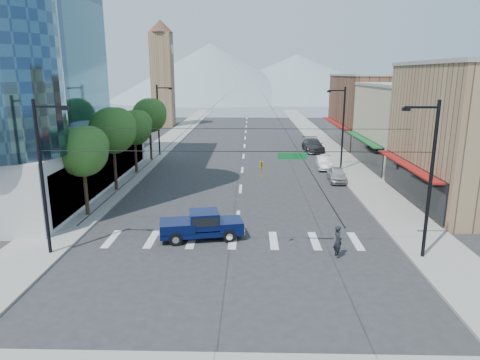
{
  "coord_description": "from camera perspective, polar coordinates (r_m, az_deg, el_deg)",
  "views": [
    {
      "loc": [
        0.89,
        -23.99,
        10.32
      ],
      "look_at": [
        0.16,
        5.36,
        3.0
      ],
      "focal_mm": 32.0,
      "sensor_mm": 36.0,
      "label": 1
    }
  ],
  "objects": [
    {
      "name": "clock_tower",
      "position": [
        87.73,
        -10.33,
        13.99
      ],
      "size": [
        4.8,
        4.8,
        20.4
      ],
      "color": "#8C6B4C",
      "rests_on": "ground"
    },
    {
      "name": "sidewalk_right",
      "position": [
        65.75,
        11.16,
        4.77
      ],
      "size": [
        4.0,
        120.0,
        0.15
      ],
      "primitive_type": "cube",
      "color": "gray",
      "rests_on": "ground"
    },
    {
      "name": "signal_rig",
      "position": [
        23.69,
        -0.31,
        0.14
      ],
      "size": [
        21.8,
        0.2,
        9.0
      ],
      "color": "black",
      "rests_on": "ground"
    },
    {
      "name": "mountain_right",
      "position": [
        184.99,
        7.55,
        13.47
      ],
      "size": [
        90.0,
        90.0,
        18.0
      ],
      "primitive_type": "cone",
      "color": "gray",
      "rests_on": "ground"
    },
    {
      "name": "parked_car_near",
      "position": [
        42.97,
        12.8,
        0.7
      ],
      "size": [
        1.85,
        4.15,
        1.39
      ],
      "primitive_type": "imported",
      "rotation": [
        0.0,
        0.0,
        -0.05
      ],
      "color": "#AFAFB4",
      "rests_on": "ground"
    },
    {
      "name": "lamp_pole_ne",
      "position": [
        47.33,
        13.43,
        7.09
      ],
      "size": [
        2.0,
        0.25,
        9.0
      ],
      "color": "black",
      "rests_on": "ground"
    },
    {
      "name": "tree_near",
      "position": [
        32.82,
        -20.02,
        3.8
      ],
      "size": [
        3.65,
        3.64,
        6.71
      ],
      "color": "black",
      "rests_on": "ground"
    },
    {
      "name": "shop_mid",
      "position": [
        51.99,
        23.13,
        6.45
      ],
      "size": [
        12.0,
        14.0,
        9.0
      ],
      "primitive_type": "cube",
      "color": "tan",
      "rests_on": "ground"
    },
    {
      "name": "lamp_pole_nw",
      "position": [
        55.48,
        -10.72,
        8.19
      ],
      "size": [
        2.0,
        0.25,
        9.0
      ],
      "color": "black",
      "rests_on": "ground"
    },
    {
      "name": "shop_far",
      "position": [
        67.0,
        18.2,
        8.76
      ],
      "size": [
        12.0,
        18.0,
        10.0
      ],
      "primitive_type": "cube",
      "color": "brown",
      "rests_on": "ground"
    },
    {
      "name": "ground",
      "position": [
        26.13,
        -0.66,
        -9.26
      ],
      "size": [
        160.0,
        160.0,
        0.0
      ],
      "primitive_type": "plane",
      "color": "#28282B",
      "rests_on": "ground"
    },
    {
      "name": "tree_far",
      "position": [
        52.68,
        -11.84,
        8.56
      ],
      "size": [
        4.09,
        4.09,
        7.52
      ],
      "color": "black",
      "rests_on": "ground"
    },
    {
      "name": "tree_midfar",
      "position": [
        45.99,
        -13.77,
        6.95
      ],
      "size": [
        3.65,
        3.64,
        6.71
      ],
      "color": "black",
      "rests_on": "ground"
    },
    {
      "name": "parked_car_far",
      "position": [
        59.15,
        9.7,
        4.59
      ],
      "size": [
        2.68,
        6.02,
        1.72
      ],
      "primitive_type": "imported",
      "rotation": [
        0.0,
        0.0,
        0.05
      ],
      "color": "#2F3032",
      "rests_on": "ground"
    },
    {
      "name": "mountain_left",
      "position": [
        174.72,
        -3.92,
        14.19
      ],
      "size": [
        80.0,
        80.0,
        22.0
      ],
      "primitive_type": "cone",
      "color": "gray",
      "rests_on": "ground"
    },
    {
      "name": "pickup_truck",
      "position": [
        27.58,
        -5.22,
        -5.94
      ],
      "size": [
        5.61,
        2.89,
        1.81
      ],
      "rotation": [
        0.0,
        0.0,
        0.19
      ],
      "color": "#081240",
      "rests_on": "ground"
    },
    {
      "name": "pedestrian",
      "position": [
        25.47,
        12.91,
        -7.96
      ],
      "size": [
        0.61,
        0.78,
        1.9
      ],
      "primitive_type": "imported",
      "rotation": [
        0.0,
        0.0,
        1.81
      ],
      "color": "black",
      "rests_on": "ground"
    },
    {
      "name": "sidewalk_left",
      "position": [
        66.08,
        -9.89,
        4.87
      ],
      "size": [
        4.0,
        120.0,
        0.15
      ],
      "primitive_type": "cube",
      "color": "gray",
      "rests_on": "ground"
    },
    {
      "name": "tree_midnear",
      "position": [
        39.26,
        -16.44,
        6.51
      ],
      "size": [
        4.09,
        4.09,
        7.52
      ],
      "color": "black",
      "rests_on": "ground"
    },
    {
      "name": "parked_car_mid",
      "position": [
        48.57,
        11.1,
        2.31
      ],
      "size": [
        1.72,
        4.33,
        1.4
      ],
      "primitive_type": "imported",
      "rotation": [
        0.0,
        0.0,
        -0.06
      ],
      "color": "white",
      "rests_on": "ground"
    }
  ]
}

